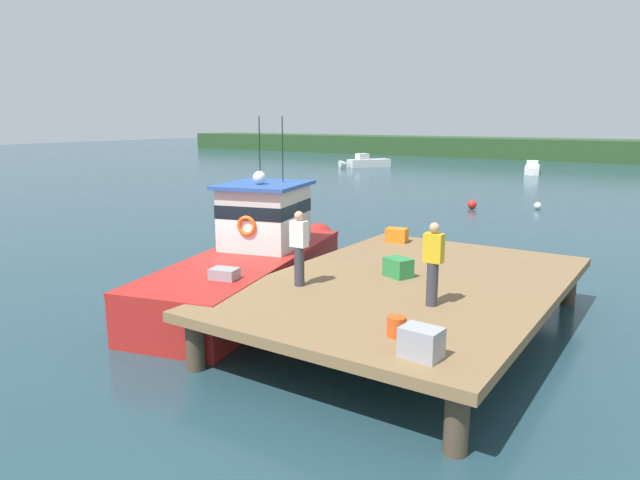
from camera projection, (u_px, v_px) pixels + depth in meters
The scene contains 16 objects.
ground_plane at pixel (247, 297), 15.67m from camera, with size 200.00×200.00×0.00m, color #23424C.
dock at pixel (411, 286), 12.87m from camera, with size 6.00×9.00×1.20m.
main_fishing_boat at pixel (256, 259), 15.69m from camera, with size 4.41×9.95×4.80m.
crate_single_far at pixel (397, 235), 16.86m from camera, with size 0.60×0.44×0.40m, color orange.
crate_single_by_cleat at pixel (398, 267), 13.13m from camera, with size 0.60×0.44×0.43m, color #2D8442.
crate_stack_mid_dock at pixel (421, 343), 8.67m from camera, with size 0.60×0.44×0.47m, color #9E9EA3.
bait_bucket at pixel (397, 327), 9.53m from camera, with size 0.32×0.32×0.34m, color #E04C19.
deckhand_by_the_boat at pixel (433, 262), 10.96m from camera, with size 0.36×0.22×1.63m.
deckhand_further_back at pixel (299, 247), 12.30m from camera, with size 0.36×0.22×1.63m.
moored_boat_outer_mooring at pixel (532, 169), 50.59m from camera, with size 1.93×4.73×1.18m.
moored_boat_far_left at pixel (365, 162), 57.62m from camera, with size 3.88×5.01×1.36m.
mooring_buoy_outer at pixel (538, 206), 30.70m from camera, with size 0.39×0.39×0.39m, color silver.
mooring_buoy_inshore at pixel (472, 204), 30.93m from camera, with size 0.48×0.48×0.48m, color red.
mooring_buoy_channel_marker at pixel (303, 189), 37.62m from camera, with size 0.51×0.51×0.51m, color silver.
mooring_buoy_spare_mooring at pixel (296, 210), 29.18m from camera, with size 0.41×0.41×0.41m, color #EA5B19.
far_shoreline at pixel (600, 150), 66.11m from camera, with size 120.00×8.00×2.40m, color #284723.
Camera 1 is at (9.90, -11.46, 4.73)m, focal length 32.40 mm.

